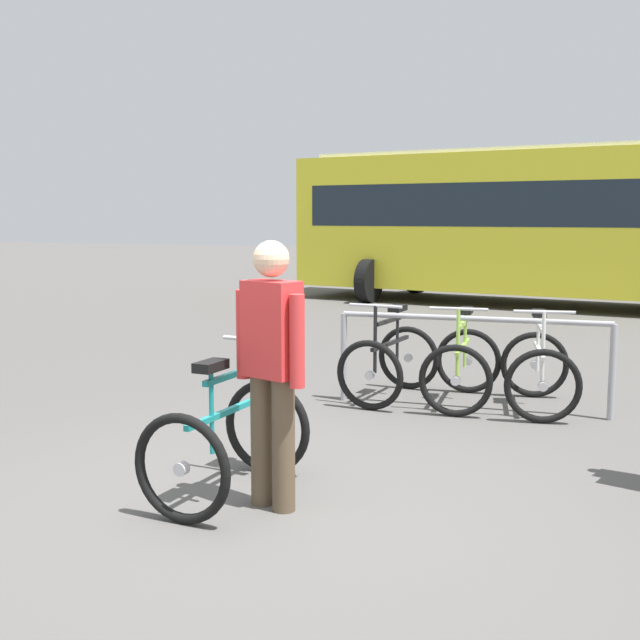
# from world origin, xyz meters

# --- Properties ---
(ground_plane) EXTENTS (80.00, 80.00, 0.00)m
(ground_plane) POSITION_xyz_m (0.00, 0.00, 0.00)
(ground_plane) COLOR #514F4C
(bike_rack_rail) EXTENTS (2.51, 0.13, 0.88)m
(bike_rack_rail) POSITION_xyz_m (0.70, 2.95, 0.64)
(bike_rack_rail) COLOR #99999E
(bike_rack_rail) RESTS_ON ground
(racked_bike_black) EXTENTS (0.79, 1.19, 0.98)m
(racked_bike_black) POSITION_xyz_m (-0.11, 3.10, 0.37)
(racked_bike_black) COLOR black
(racked_bike_black) RESTS_ON ground
(racked_bike_lime) EXTENTS (0.72, 1.14, 0.97)m
(racked_bike_lime) POSITION_xyz_m (0.59, 3.12, 0.37)
(racked_bike_lime) COLOR black
(racked_bike_lime) RESTS_ON ground
(racked_bike_white) EXTENTS (0.82, 1.20, 0.98)m
(racked_bike_white) POSITION_xyz_m (1.29, 3.14, 0.37)
(racked_bike_white) COLOR black
(racked_bike_white) RESTS_ON ground
(featured_bicycle) EXTENTS (0.76, 1.23, 1.09)m
(featured_bicycle) POSITION_xyz_m (-0.37, 0.23, 0.49)
(featured_bicycle) COLOR black
(featured_bicycle) RESTS_ON ground
(person_with_featured_bike) EXTENTS (0.50, 0.30, 1.64)m
(person_with_featured_bike) POSITION_xyz_m (-0.04, 0.02, 0.91)
(person_with_featured_bike) COLOR brown
(person_with_featured_bike) RESTS_ON ground
(bus_distant) EXTENTS (10.28, 4.51, 3.08)m
(bus_distant) POSITION_xyz_m (0.62, 12.16, 1.74)
(bus_distant) COLOR yellow
(bus_distant) RESTS_ON ground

